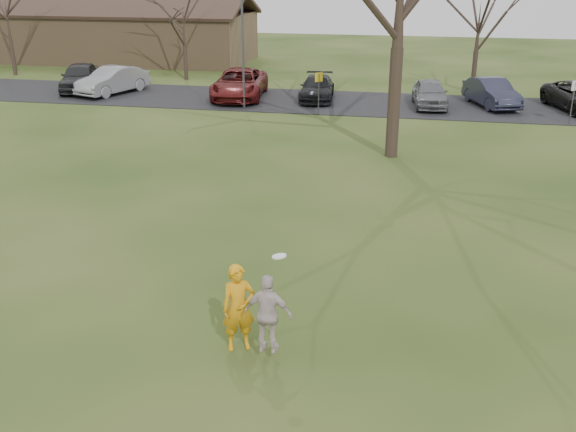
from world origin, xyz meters
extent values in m
plane|color=#1E380F|center=(0.00, 0.00, 0.00)|extent=(120.00, 120.00, 0.00)
cube|color=black|center=(0.00, 25.00, 0.02)|extent=(62.00, 6.50, 0.04)
imported|color=orange|center=(-0.29, 0.43, 0.91)|extent=(0.78, 0.68, 1.81)
imported|color=#252528|center=(-16.72, 25.35, 0.85)|extent=(3.22, 5.08, 1.61)
imported|color=gray|center=(-14.44, 24.86, 0.80)|extent=(3.08, 4.92, 1.53)
imported|color=maroon|center=(-6.92, 25.04, 0.84)|extent=(3.25, 5.98, 1.59)
imported|color=black|center=(-2.60, 25.42, 0.68)|extent=(2.15, 4.52, 1.27)
imported|color=slate|center=(3.49, 24.77, 0.74)|extent=(2.05, 4.26, 1.40)
imported|color=#2A2B3F|center=(6.69, 25.49, 0.76)|extent=(2.92, 4.64, 1.44)
imported|color=beige|center=(0.39, 0.11, 1.02)|extent=(0.97, 0.46, 1.62)
cylinder|color=white|center=(0.60, 0.16, 2.23)|extent=(0.27, 0.27, 0.08)
cube|color=#8C6D4C|center=(-20.00, 38.00, 1.75)|extent=(20.00, 8.00, 3.50)
cube|color=#33231C|center=(-20.00, 35.95, 4.25)|extent=(20.60, 4.40, 1.78)
cube|color=#33231C|center=(-20.00, 40.05, 4.25)|extent=(20.60, 4.40, 1.78)
cylinder|color=#47474C|center=(-6.00, 22.50, 3.00)|extent=(0.12, 0.12, 6.00)
cylinder|color=#47474C|center=(-2.00, 22.00, 1.00)|extent=(0.06, 0.06, 2.00)
cube|color=yellow|center=(-2.00, 22.00, 1.85)|extent=(0.35, 0.35, 0.45)
cylinder|color=#47474C|center=(10.00, 22.00, 1.00)|extent=(0.06, 0.06, 2.00)
cube|color=silver|center=(10.00, 22.00, 1.85)|extent=(0.35, 0.35, 0.45)
camera|label=1|loc=(2.87, -10.52, 7.29)|focal=40.99mm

